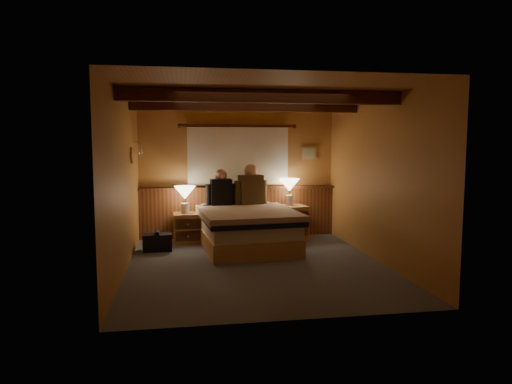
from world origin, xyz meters
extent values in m
plane|color=#515560|center=(0.00, 0.00, 0.00)|extent=(4.20, 4.20, 0.00)
plane|color=#B57944|center=(0.00, 0.00, 2.40)|extent=(4.20, 4.20, 0.00)
plane|color=#B17A3F|center=(0.00, 2.10, 1.20)|extent=(3.60, 0.00, 3.60)
plane|color=#B17A3F|center=(-1.80, 0.00, 1.20)|extent=(0.00, 4.20, 4.20)
plane|color=#B17A3F|center=(1.80, 0.00, 1.20)|extent=(0.00, 4.20, 4.20)
plane|color=#B17A3F|center=(0.00, -2.10, 1.20)|extent=(3.60, 0.00, 3.60)
cube|color=brown|center=(0.00, 2.04, 0.45)|extent=(3.60, 0.12, 0.90)
cube|color=brown|center=(0.00, 1.98, 0.92)|extent=(3.60, 0.22, 0.04)
cylinder|color=#4F2513|center=(0.00, 2.02, 2.05)|extent=(2.10, 0.05, 0.05)
sphere|color=#4F2513|center=(-1.05, 2.02, 2.05)|extent=(0.08, 0.08, 0.08)
sphere|color=#4F2513|center=(1.05, 2.02, 2.05)|extent=(0.08, 0.08, 0.08)
cube|color=silver|center=(0.00, 2.03, 1.50)|extent=(1.85, 0.08, 1.05)
cube|color=#4F2513|center=(0.00, -0.60, 2.31)|extent=(3.60, 0.15, 0.16)
cube|color=#4F2513|center=(0.00, 0.90, 2.31)|extent=(3.60, 0.15, 0.16)
cylinder|color=silver|center=(-1.74, 1.60, 1.75)|extent=(0.03, 0.55, 0.03)
torus|color=silver|center=(-1.71, 1.45, 1.63)|extent=(0.01, 0.21, 0.21)
torus|color=silver|center=(-1.71, 1.68, 1.63)|extent=(0.01, 0.21, 0.21)
cube|color=tan|center=(1.35, 2.08, 1.55)|extent=(0.30, 0.03, 0.25)
cube|color=beige|center=(1.35, 2.06, 1.55)|extent=(0.24, 0.01, 0.19)
cube|color=tan|center=(0.01, 1.05, 0.14)|extent=(1.55, 1.98, 0.28)
cube|color=silver|center=(0.01, 1.05, 0.39)|extent=(1.51, 1.93, 0.22)
cube|color=black|center=(0.03, 0.82, 0.53)|extent=(1.58, 1.61, 0.07)
cube|color=pink|center=(0.02, 0.94, 0.60)|extent=(1.64, 1.80, 0.11)
cube|color=silver|center=(-0.40, 1.74, 0.58)|extent=(0.58, 0.36, 0.15)
cube|color=silver|center=(0.30, 1.80, 0.58)|extent=(0.58, 0.36, 0.15)
cube|color=tan|center=(-0.95, 1.67, 0.26)|extent=(0.49, 0.44, 0.52)
cube|color=brown|center=(-0.94, 1.47, 0.36)|extent=(0.42, 0.04, 0.18)
cube|color=brown|center=(-0.94, 1.47, 0.16)|extent=(0.42, 0.04, 0.18)
cylinder|color=silver|center=(-0.94, 1.47, 0.36)|extent=(0.03, 0.03, 0.03)
cylinder|color=silver|center=(-0.94, 1.47, 0.16)|extent=(0.03, 0.03, 0.03)
cube|color=tan|center=(0.91, 1.73, 0.30)|extent=(0.64, 0.60, 0.60)
cube|color=brown|center=(0.96, 1.50, 0.42)|extent=(0.49, 0.12, 0.21)
cube|color=brown|center=(0.96, 1.50, 0.18)|extent=(0.49, 0.12, 0.21)
cylinder|color=silver|center=(0.96, 1.50, 0.42)|extent=(0.04, 0.04, 0.03)
cylinder|color=silver|center=(0.96, 1.50, 0.18)|extent=(0.04, 0.04, 0.03)
cylinder|color=white|center=(-0.98, 1.64, 0.61)|extent=(0.14, 0.14, 0.18)
cylinder|color=silver|center=(-0.98, 1.64, 0.73)|extent=(0.02, 0.02, 0.10)
cone|color=beige|center=(-0.98, 1.64, 0.88)|extent=(0.37, 0.37, 0.22)
cylinder|color=white|center=(0.91, 1.78, 0.70)|extent=(0.15, 0.15, 0.19)
cylinder|color=silver|center=(0.91, 1.78, 0.82)|extent=(0.02, 0.02, 0.10)
cone|color=beige|center=(0.91, 1.78, 0.98)|extent=(0.37, 0.37, 0.23)
cube|color=black|center=(-0.35, 1.68, 0.87)|extent=(0.38, 0.24, 0.48)
cylinder|color=black|center=(-0.56, 1.66, 0.83)|extent=(0.12, 0.12, 0.39)
cylinder|color=black|center=(-0.14, 1.69, 0.83)|extent=(0.12, 0.12, 0.39)
sphere|color=tan|center=(-0.35, 1.68, 1.17)|extent=(0.21, 0.21, 0.21)
cube|color=#4A361D|center=(0.18, 1.71, 0.90)|extent=(0.45, 0.31, 0.55)
cylinder|color=#4A361D|center=(-0.05, 1.67, 0.85)|extent=(0.13, 0.13, 0.44)
cylinder|color=#4A361D|center=(0.42, 1.75, 0.85)|extent=(0.13, 0.13, 0.44)
sphere|color=tan|center=(0.18, 1.71, 1.25)|extent=(0.24, 0.24, 0.24)
cube|color=black|center=(-1.44, 1.11, 0.14)|extent=(0.47, 0.30, 0.27)
cylinder|color=black|center=(-1.44, 1.11, 0.29)|extent=(0.09, 0.28, 0.07)
camera|label=1|loc=(-1.03, -6.30, 1.72)|focal=32.00mm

